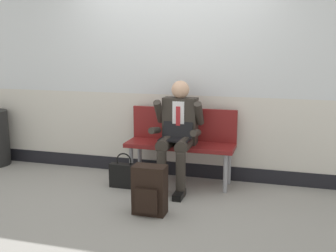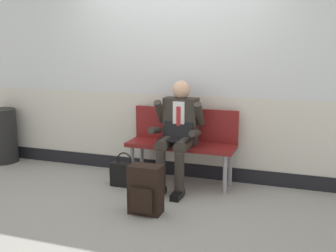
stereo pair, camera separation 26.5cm
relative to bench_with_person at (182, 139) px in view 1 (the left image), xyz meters
name	(u,v)px [view 1 (the left image)]	position (x,y,z in m)	size (l,w,h in m)	color
ground_plane	(157,191)	(-0.19, -0.41, -0.55)	(18.00, 18.00, 0.00)	gray
station_wall	(173,63)	(-0.19, 0.28, 0.89)	(5.63, 0.14, 2.91)	silver
bench_with_person	(182,139)	(0.00, 0.00, 0.00)	(1.30, 0.42, 0.90)	maroon
person_seated	(177,132)	(0.00, -0.20, 0.13)	(0.57, 0.70, 1.25)	#2D2823
backpack	(150,191)	(-0.07, -1.03, -0.30)	(0.33, 0.23, 0.50)	black
handbag	(124,175)	(-0.60, -0.38, -0.39)	(0.35, 0.11, 0.42)	black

